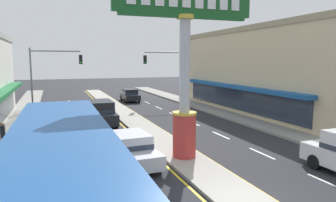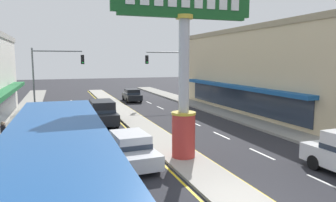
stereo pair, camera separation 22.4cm
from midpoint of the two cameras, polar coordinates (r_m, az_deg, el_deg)
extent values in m
cube|color=#A39E93|center=(28.06, -6.83, -2.80)|extent=(2.08, 52.00, 0.14)
cube|color=gray|center=(25.59, -25.53, -4.42)|extent=(2.40, 60.00, 0.18)
cube|color=gray|center=(29.46, 11.11, -2.36)|extent=(2.40, 60.00, 0.18)
cube|color=silver|center=(14.73, -12.09, -12.63)|extent=(0.14, 2.20, 0.01)
cube|color=silver|center=(18.91, -13.86, -8.18)|extent=(0.14, 2.20, 0.01)
cube|color=silver|center=(23.17, -14.96, -5.34)|extent=(0.14, 2.20, 0.01)
cube|color=silver|center=(27.47, -15.71, -3.38)|extent=(0.14, 2.20, 0.01)
cube|color=silver|center=(31.80, -16.25, -1.96)|extent=(0.14, 2.20, 0.01)
cube|color=silver|center=(36.14, -16.66, -0.88)|extent=(0.14, 2.20, 0.01)
cube|color=silver|center=(40.50, -16.99, -0.03)|extent=(0.14, 2.20, 0.01)
cube|color=silver|center=(14.83, 27.38, -13.19)|extent=(0.14, 2.20, 0.01)
cube|color=silver|center=(17.94, 16.98, -9.14)|extent=(0.14, 2.20, 0.01)
cube|color=silver|center=(21.50, 9.97, -6.18)|extent=(0.14, 2.20, 0.01)
cube|color=silver|center=(25.32, 5.06, -4.03)|extent=(0.14, 2.20, 0.01)
cube|color=silver|center=(29.31, 1.48, -2.44)|extent=(0.14, 2.20, 0.01)
cube|color=silver|center=(33.40, -1.22, -1.22)|extent=(0.14, 2.20, 0.01)
cube|color=silver|center=(37.56, -3.33, -0.27)|extent=(0.14, 2.20, 0.01)
cube|color=silver|center=(41.77, -5.02, 0.49)|extent=(0.14, 2.20, 0.01)
cube|color=yellow|center=(27.83, -9.28, -3.06)|extent=(0.12, 52.00, 0.01)
cube|color=yellow|center=(28.36, -4.42, -2.79)|extent=(0.12, 52.00, 0.01)
cylinder|color=#B7332D|center=(15.97, 3.24, -6.30)|extent=(1.17, 1.17, 2.18)
cylinder|color=gold|center=(15.74, 3.27, -2.22)|extent=(1.23, 1.23, 0.12)
cylinder|color=#B7B7BC|center=(15.52, 3.34, 6.45)|extent=(0.53, 0.53, 4.86)
cylinder|color=gold|center=(15.65, 3.40, 15.01)|extent=(0.84, 0.84, 0.20)
cube|color=#195623|center=(15.78, 3.43, 17.88)|extent=(7.11, 0.24, 1.40)
cube|color=#195623|center=(15.66, 3.40, 15.08)|extent=(6.54, 0.29, 0.16)
cube|color=white|center=(15.91, 5.99, 17.77)|extent=(0.43, 0.06, 0.77)
cube|color=white|center=(16.21, 8.24, 17.54)|extent=(0.43, 0.06, 0.77)
cube|color=white|center=(16.52, 10.40, 17.30)|extent=(0.43, 0.06, 0.77)
cube|color=white|center=(16.86, 12.47, 17.05)|extent=(0.43, 0.06, 0.77)
cube|color=#1E7038|center=(23.69, -27.51, 1.20)|extent=(0.90, 20.15, 0.30)
cube|color=beige|center=(32.32, 19.73, 4.78)|extent=(9.21, 22.64, 7.56)
cube|color=#9C8D6E|center=(32.41, 20.05, 11.87)|extent=(9.40, 23.09, 0.45)
cube|color=#195193|center=(29.45, 11.98, 2.62)|extent=(0.90, 19.24, 0.30)
cube|color=#283342|center=(29.78, 12.60, 0.45)|extent=(0.08, 18.57, 2.00)
cylinder|color=slate|center=(32.79, -23.06, 3.47)|extent=(0.16, 0.16, 6.20)
cylinder|color=slate|center=(32.68, -19.23, 8.55)|extent=(4.62, 0.12, 0.12)
cube|color=black|center=(32.61, -15.07, 7.29)|extent=(0.32, 0.24, 0.92)
sphere|color=black|center=(32.48, -15.07, 7.82)|extent=(0.17, 0.17, 0.17)
sphere|color=black|center=(32.48, -15.05, 7.29)|extent=(0.17, 0.17, 0.17)
sphere|color=#19D83F|center=(32.48, -15.03, 6.76)|extent=(0.17, 0.17, 0.17)
cylinder|color=slate|center=(36.26, 3.34, 4.37)|extent=(0.16, 0.16, 6.20)
cylinder|color=slate|center=(35.39, -0.12, 8.84)|extent=(4.62, 0.12, 0.12)
cube|color=black|center=(34.52, -3.68, 7.52)|extent=(0.32, 0.24, 0.92)
sphere|color=black|center=(34.39, -3.62, 8.02)|extent=(0.17, 0.17, 0.17)
sphere|color=black|center=(34.39, -3.62, 7.52)|extent=(0.17, 0.17, 0.17)
sphere|color=#19D83F|center=(34.39, -3.61, 7.02)|extent=(0.17, 0.17, 0.17)
cube|color=black|center=(24.89, -11.55, -2.72)|extent=(1.92, 4.61, 0.80)
cube|color=black|center=(24.95, -11.65, -0.84)|extent=(1.68, 2.86, 0.80)
cube|color=#283342|center=(24.99, -11.63, -1.48)|extent=(1.72, 2.89, 0.24)
cylinder|color=black|center=(23.71, -8.96, -4.06)|extent=(0.22, 0.68, 0.68)
cylinder|color=black|center=(23.47, -13.17, -4.28)|extent=(0.22, 0.68, 0.68)
cylinder|color=black|center=(26.47, -10.07, -2.88)|extent=(0.22, 0.68, 0.68)
cylinder|color=black|center=(26.26, -13.84, -3.07)|extent=(0.22, 0.68, 0.68)
cube|color=#1E5199|center=(9.17, -18.58, -13.42)|extent=(2.67, 11.24, 2.90)
cube|color=#283342|center=(9.07, -18.66, -11.65)|extent=(2.69, 11.01, 0.90)
cylinder|color=black|center=(12.41, -12.89, -14.20)|extent=(0.29, 0.96, 0.96)
cylinder|color=black|center=(12.43, -23.85, -14.63)|extent=(0.29, 0.96, 0.96)
cube|color=black|center=(38.80, -6.42, 0.83)|extent=(1.89, 4.35, 0.66)
cube|color=black|center=(38.57, -6.38, 1.73)|extent=(1.61, 2.20, 0.60)
cube|color=#283342|center=(38.58, -6.38, 1.46)|extent=(1.65, 2.22, 0.24)
cylinder|color=black|center=(39.99, -7.93, 0.58)|extent=(0.24, 0.63, 0.62)
cylinder|color=black|center=(40.29, -5.66, 0.66)|extent=(0.24, 0.63, 0.62)
cylinder|color=black|center=(37.38, -7.22, 0.12)|extent=(0.24, 0.63, 0.62)
cylinder|color=black|center=(37.71, -4.81, 0.21)|extent=(0.24, 0.63, 0.62)
cube|color=silver|center=(15.39, -6.28, -9.30)|extent=(1.98, 4.39, 0.66)
cube|color=silver|center=(15.39, -6.49, -6.87)|extent=(1.66, 2.23, 0.60)
cube|color=#283342|center=(15.43, -6.48, -7.52)|extent=(1.70, 2.25, 0.24)
cylinder|color=black|center=(14.52, -1.62, -11.49)|extent=(0.25, 0.63, 0.62)
cylinder|color=black|center=(14.06, -7.94, -12.21)|extent=(0.25, 0.63, 0.62)
cylinder|color=black|center=(16.93, -4.89, -8.75)|extent=(0.25, 0.63, 0.62)
cylinder|color=black|center=(16.53, -10.31, -9.24)|extent=(0.25, 0.63, 0.62)
cylinder|color=black|center=(16.23, 25.38, -10.06)|extent=(0.23, 0.68, 0.68)
cylinder|color=#B7B2AD|center=(18.89, -27.53, -6.98)|extent=(0.14, 0.14, 0.83)
cylinder|color=#B7B2AD|center=(18.87, -27.11, -6.97)|extent=(0.14, 0.14, 0.83)
cube|color=black|center=(18.73, -27.45, -4.87)|extent=(0.24, 0.41, 0.59)
sphere|color=tan|center=(18.65, -27.52, -3.66)|extent=(0.22, 0.22, 0.22)
camera|label=1|loc=(0.11, -89.66, 0.04)|focal=33.55mm
camera|label=2|loc=(0.11, 90.34, -0.04)|focal=33.55mm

